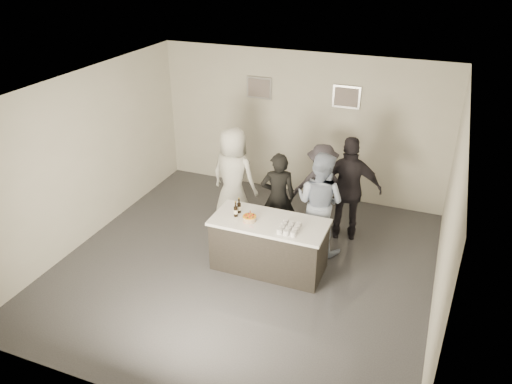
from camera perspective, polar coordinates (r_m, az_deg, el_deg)
floor at (r=8.50m, az=-1.25°, el=-8.36°), size 6.00×6.00×0.00m
ceiling at (r=7.19m, az=-1.49°, el=11.53°), size 6.00×6.00×0.00m
wall_back at (r=10.35m, az=5.12°, el=7.60°), size 6.00×0.04×3.00m
wall_front at (r=5.52m, az=-13.73°, el=-12.21°), size 6.00×0.04×3.00m
wall_left at (r=9.22m, az=-18.87°, el=3.72°), size 0.04×6.00×3.00m
wall_right at (r=7.25m, az=21.14°, el=-3.14°), size 0.04×6.00×3.00m
picture_left at (r=10.39m, az=0.37°, el=11.83°), size 0.54×0.04×0.44m
picture_right at (r=9.91m, az=10.30°, el=10.64°), size 0.54×0.04×0.44m
bar_counter at (r=8.19m, az=1.50°, el=-6.05°), size 1.86×0.86×0.90m
cake at (r=7.95m, az=-0.75°, el=-3.07°), size 0.22×0.22×0.08m
beer_bottle_a at (r=8.14m, az=-1.96°, el=-1.56°), size 0.07×0.07×0.26m
beer_bottle_b at (r=8.03m, az=-2.34°, el=-1.97°), size 0.07×0.07×0.26m
tumbler_cluster at (r=7.72m, az=3.84°, el=-4.08°), size 0.30×0.40×0.08m
candles at (r=7.82m, az=-0.67°, el=-3.89°), size 0.24×0.08×0.01m
person_main_black at (r=8.79m, az=2.52°, el=-0.63°), size 0.72×0.61×1.69m
person_main_blue at (r=8.55m, az=7.30°, el=-1.19°), size 1.03×0.89×1.82m
person_guest_left at (r=9.33m, az=-2.60°, el=1.78°), size 1.00×0.73×1.89m
person_guest_right at (r=8.94m, az=10.57°, el=0.31°), size 1.21×0.69×1.94m
person_guest_back at (r=9.48m, az=7.47°, el=0.93°), size 1.14×0.83×1.58m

